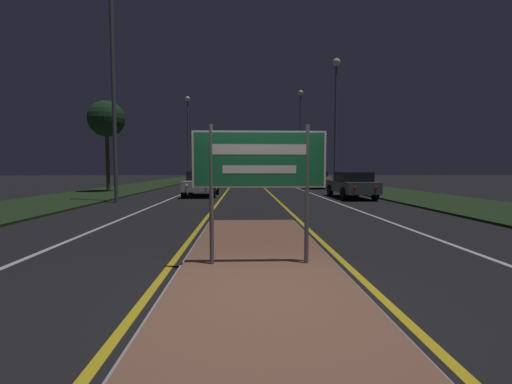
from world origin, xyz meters
TOP-DOWN VIEW (x-y plane):
  - ground_plane at (0.00, 0.00)m, footprint 160.00×160.00m
  - median_island at (0.00, 1.32)m, footprint 2.59×9.44m
  - verge_left at (-9.50, 20.00)m, footprint 5.00×100.00m
  - verge_right at (9.50, 20.00)m, footprint 5.00×100.00m
  - centre_line_yellow_left at (-1.48, 25.00)m, footprint 0.12×70.00m
  - centre_line_yellow_right at (1.48, 25.00)m, footprint 0.12×70.00m
  - lane_line_white_left at (-4.20, 25.00)m, footprint 0.12×70.00m
  - lane_line_white_right at (4.20, 25.00)m, footprint 0.12×70.00m
  - edge_line_white_left at (-7.20, 25.00)m, footprint 0.10×70.00m
  - edge_line_white_right at (7.20, 25.00)m, footprint 0.10×70.00m
  - highway_sign at (0.00, 1.32)m, footprint 2.12×0.07m
  - streetlight_left_near at (-6.36, 12.46)m, footprint 0.45×0.45m
  - streetlight_left_far at (-6.48, 34.76)m, footprint 0.55×0.55m
  - streetlight_right_near at (6.60, 21.43)m, footprint 0.58×0.58m
  - streetlight_right_far at (6.39, 36.14)m, footprint 0.60×0.60m
  - car_receding_0 at (5.70, 14.55)m, footprint 1.84×4.57m
  - car_receding_1 at (5.76, 24.54)m, footprint 1.88×4.50m
  - car_receding_2 at (2.50, 34.24)m, footprint 1.84×4.31m
  - car_approaching_0 at (-2.76, 16.27)m, footprint 1.87×4.06m
  - car_approaching_1 at (-2.30, 30.45)m, footprint 1.99×4.54m
  - car_approaching_2 at (-5.98, 43.74)m, footprint 1.98×4.11m
  - roadside_palm_left at (-9.44, 19.41)m, footprint 2.40×2.40m

SIDE VIEW (x-z plane):
  - ground_plane at x=0.00m, z-range 0.00..0.00m
  - centre_line_yellow_left at x=-1.48m, z-range 0.00..0.01m
  - centre_line_yellow_right at x=1.48m, z-range 0.00..0.01m
  - lane_line_white_left at x=-4.20m, z-range 0.00..0.01m
  - lane_line_white_right at x=4.20m, z-range 0.00..0.01m
  - edge_line_white_left at x=-7.20m, z-range 0.00..0.01m
  - edge_line_white_right at x=7.20m, z-range 0.00..0.01m
  - verge_left at x=-9.50m, z-range 0.00..0.08m
  - verge_right at x=9.50m, z-range 0.00..0.08m
  - median_island at x=0.00m, z-range -0.01..0.09m
  - car_receding_2 at x=2.50m, z-range 0.03..1.38m
  - car_receding_1 at x=5.76m, z-range 0.06..1.46m
  - car_receding_0 at x=5.70m, z-range 0.04..1.48m
  - car_approaching_1 at x=-2.30m, z-range 0.06..1.47m
  - car_approaching_0 at x=-2.76m, z-range 0.04..1.51m
  - car_approaching_2 at x=-5.98m, z-range 0.04..1.54m
  - highway_sign at x=0.00m, z-range 0.56..2.78m
  - roadside_palm_left at x=-9.44m, z-range 1.88..7.96m
  - streetlight_left_far at x=-6.48m, z-range 1.49..11.15m
  - streetlight_right_near at x=6.60m, z-range 1.64..11.38m
  - streetlight_left_near at x=-6.36m, z-range 0.95..12.20m
  - streetlight_right_far at x=6.39m, z-range 1.88..12.62m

